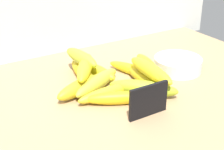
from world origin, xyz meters
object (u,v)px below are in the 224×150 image
at_px(fruit_bowl, 178,64).
at_px(banana_9, 134,70).
at_px(banana_2, 108,92).
at_px(banana_6, 148,81).
at_px(banana_1, 96,71).
at_px(banana_3, 97,82).
at_px(banana_7, 80,87).
at_px(banana_0, 82,72).
at_px(banana_4, 120,98).
at_px(banana_5, 143,88).
at_px(banana_8, 83,78).
at_px(banana_13, 85,67).
at_px(banana_11, 81,57).
at_px(banana_10, 148,67).
at_px(chalkboard_sign, 148,102).
at_px(banana_12, 151,70).

xyz_separation_m(fruit_bowl, banana_9, (-0.14, 0.04, -0.00)).
xyz_separation_m(banana_2, banana_6, (0.13, -0.01, 0.00)).
bearing_deg(banana_1, banana_6, -53.98).
height_order(fruit_bowl, banana_3, same).
xyz_separation_m(banana_6, banana_7, (-0.19, 0.06, 0.00)).
relative_size(banana_0, banana_4, 0.91).
relative_size(banana_5, banana_8, 1.19).
relative_size(banana_1, banana_13, 0.85).
height_order(banana_4, banana_7, banana_7).
relative_size(banana_1, banana_8, 0.98).
bearing_deg(fruit_bowl, banana_11, 156.01).
xyz_separation_m(banana_1, banana_2, (-0.03, -0.13, -0.00)).
xyz_separation_m(banana_4, banana_10, (0.13, 0.05, 0.04)).
relative_size(banana_0, banana_9, 0.93).
distance_m(chalkboard_sign, banana_8, 0.25).
height_order(banana_6, banana_9, banana_6).
relative_size(banana_5, banana_12, 1.00).
distance_m(banana_0, banana_11, 0.04).
distance_m(banana_2, banana_11, 0.17).
xyz_separation_m(chalkboard_sign, fruit_bowl, (0.24, 0.17, -0.02)).
height_order(banana_1, banana_9, banana_1).
xyz_separation_m(banana_5, banana_7, (-0.14, 0.10, -0.00)).
xyz_separation_m(banana_1, banana_11, (-0.03, 0.03, 0.04)).
xyz_separation_m(banana_8, banana_11, (0.02, 0.05, 0.04)).
xyz_separation_m(banana_6, banana_13, (-0.14, 0.11, 0.03)).
bearing_deg(banana_12, banana_13, 139.08).
distance_m(banana_2, banana_5, 0.10).
bearing_deg(chalkboard_sign, banana_13, 102.25).
relative_size(chalkboard_sign, banana_13, 0.59).
xyz_separation_m(banana_3, banana_13, (-0.01, 0.05, 0.03)).
relative_size(fruit_bowl, banana_8, 0.94).
bearing_deg(banana_11, banana_9, -29.56).
distance_m(banana_0, banana_12, 0.21).
height_order(banana_0, banana_7, banana_7).
distance_m(banana_0, banana_1, 0.04).
bearing_deg(chalkboard_sign, banana_3, 101.78).
distance_m(banana_4, banana_10, 0.15).
height_order(banana_3, banana_4, banana_3).
height_order(banana_2, banana_6, banana_6).
relative_size(banana_0, banana_5, 0.91).
height_order(chalkboard_sign, banana_6, chalkboard_sign).
distance_m(banana_2, banana_6, 0.13).
xyz_separation_m(banana_3, banana_8, (-0.02, 0.05, -0.00)).
bearing_deg(chalkboard_sign, banana_4, 108.69).
relative_size(banana_2, banana_13, 1.00).
bearing_deg(chalkboard_sign, banana_7, 116.58).
bearing_deg(banana_10, banana_5, -137.61).
xyz_separation_m(banana_2, banana_10, (0.14, 0.01, 0.04)).
height_order(banana_3, banana_8, banana_3).
relative_size(banana_0, banana_2, 0.94).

